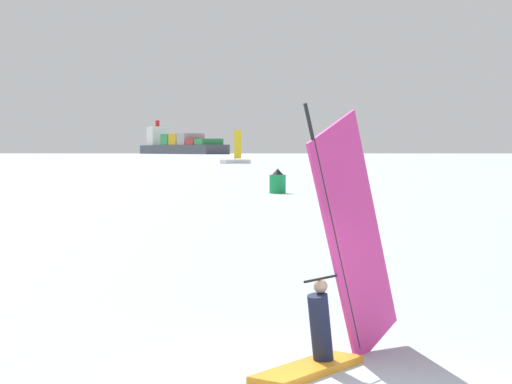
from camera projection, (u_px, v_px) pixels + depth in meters
windsurfer at (334, 292)px, 14.80m from camera, size 2.25×3.62×4.29m
cargo_ship at (181, 145)px, 857.90m from camera, size 107.38×138.25×32.56m
distant_headland at (503, 140)px, 1544.05m from camera, size 1220.89×655.81×40.33m
channel_buoy at (278, 182)px, 73.59m from camera, size 1.30×1.30×1.98m
small_sailboat at (236, 160)px, 240.60m from camera, size 7.38×8.04×9.87m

